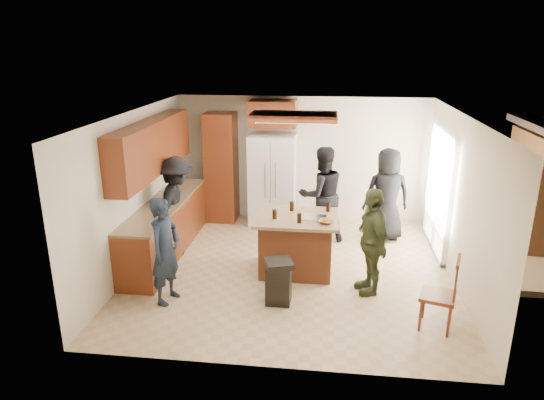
# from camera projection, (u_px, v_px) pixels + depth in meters

# --- Properties ---
(room_shell) EXTENTS (8.00, 5.20, 5.00)m
(room_shell) POSITION_uv_depth(u_px,v_px,m) (544.00, 198.00, 8.62)
(room_shell) COLOR tan
(room_shell) RESTS_ON ground
(person_front_left) EXTENTS (0.54, 0.64, 1.53)m
(person_front_left) POSITION_uv_depth(u_px,v_px,m) (165.00, 251.00, 6.67)
(person_front_left) COLOR #182131
(person_front_left) RESTS_ON ground
(person_behind_left) EXTENTS (1.00, 0.82, 1.77)m
(person_behind_left) POSITION_uv_depth(u_px,v_px,m) (322.00, 195.00, 8.72)
(person_behind_left) COLOR black
(person_behind_left) RESTS_ON ground
(person_behind_right) EXTENTS (0.93, 0.70, 1.72)m
(person_behind_right) POSITION_uv_depth(u_px,v_px,m) (387.00, 195.00, 8.80)
(person_behind_right) COLOR black
(person_behind_right) RESTS_ON ground
(person_side_right) EXTENTS (0.71, 1.02, 1.58)m
(person_side_right) POSITION_uv_depth(u_px,v_px,m) (371.00, 241.00, 6.92)
(person_side_right) COLOR #3B4327
(person_side_right) RESTS_ON ground
(person_counter) EXTENTS (0.56, 1.12, 1.70)m
(person_counter) POSITION_uv_depth(u_px,v_px,m) (177.00, 206.00, 8.23)
(person_counter) COLOR black
(person_counter) RESTS_ON ground
(left_cabinetry) EXTENTS (0.64, 3.00, 2.30)m
(left_cabinetry) POSITION_uv_depth(u_px,v_px,m) (161.00, 201.00, 8.17)
(left_cabinetry) COLOR maroon
(left_cabinetry) RESTS_ON ground
(back_wall_units) EXTENTS (1.80, 0.60, 2.45)m
(back_wall_units) POSITION_uv_depth(u_px,v_px,m) (234.00, 154.00, 9.64)
(back_wall_units) COLOR maroon
(back_wall_units) RESTS_ON ground
(refrigerator) EXTENTS (0.90, 0.76, 1.80)m
(refrigerator) POSITION_uv_depth(u_px,v_px,m) (273.00, 180.00, 9.62)
(refrigerator) COLOR white
(refrigerator) RESTS_ON ground
(kitchen_island) EXTENTS (1.28, 1.03, 0.93)m
(kitchen_island) POSITION_uv_depth(u_px,v_px,m) (296.00, 244.00, 7.64)
(kitchen_island) COLOR #984927
(kitchen_island) RESTS_ON ground
(island_items) EXTENTS (0.95, 0.72, 0.15)m
(island_items) POSITION_uv_depth(u_px,v_px,m) (311.00, 216.00, 7.39)
(island_items) COLOR silver
(island_items) RESTS_ON kitchen_island
(trash_bin) EXTENTS (0.45, 0.45, 0.63)m
(trash_bin) POSITION_uv_depth(u_px,v_px,m) (279.00, 281.00, 6.77)
(trash_bin) COLOR black
(trash_bin) RESTS_ON ground
(spindle_chair) EXTENTS (0.52, 0.52, 0.99)m
(spindle_chair) POSITION_uv_depth(u_px,v_px,m) (440.00, 296.00, 6.10)
(spindle_chair) COLOR maroon
(spindle_chair) RESTS_ON ground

